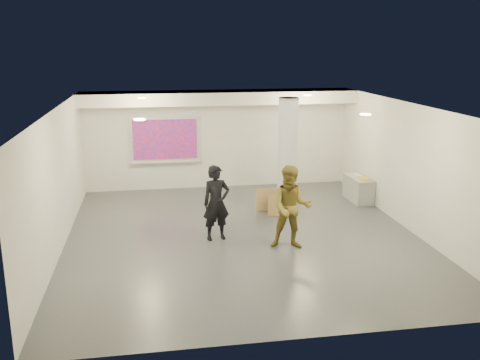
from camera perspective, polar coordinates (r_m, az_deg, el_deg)
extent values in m
cube|color=#3A3D43|center=(12.45, 0.31, -6.04)|extent=(8.00, 9.00, 0.01)
cube|color=silver|center=(11.74, 0.33, 7.82)|extent=(8.00, 9.00, 0.01)
cube|color=silver|center=(16.36, -2.38, 4.38)|extent=(8.00, 0.01, 3.00)
cube|color=silver|center=(7.81, 6.01, -7.08)|extent=(8.00, 0.01, 3.00)
cube|color=silver|center=(12.01, -18.85, -0.10)|extent=(0.01, 9.00, 3.00)
cube|color=silver|center=(13.27, 17.60, 1.33)|extent=(0.01, 9.00, 3.00)
cube|color=silver|center=(15.64, -2.18, 8.80)|extent=(8.00, 1.10, 0.36)
cylinder|color=#FFF492|center=(14.06, -10.43, 8.59)|extent=(0.22, 0.22, 0.02)
cylinder|color=#FFF492|center=(14.67, 7.22, 8.95)|extent=(0.22, 0.22, 0.02)
cylinder|color=#FFF492|center=(10.08, -10.67, 6.36)|extent=(0.22, 0.22, 0.02)
cylinder|color=#FFF492|center=(10.92, 13.24, 6.83)|extent=(0.22, 0.22, 0.02)
cylinder|color=silver|center=(14.03, 5.11, 2.65)|extent=(0.52, 0.52, 3.00)
cube|color=silver|center=(16.20, -8.01, 4.33)|extent=(2.10, 0.06, 1.40)
cube|color=#0028B1|center=(16.15, -8.00, 4.30)|extent=(1.90, 0.01, 1.20)
cube|color=silver|center=(16.28, -7.92, 1.87)|extent=(2.10, 0.08, 0.04)
cube|color=gray|center=(15.48, 12.50, -0.93)|extent=(0.52, 1.18, 0.68)
cube|color=silver|center=(15.58, 12.32, 0.51)|extent=(0.32, 0.38, 0.02)
cube|color=yellow|center=(15.19, 13.03, 0.14)|extent=(0.29, 0.36, 0.03)
cube|color=olive|center=(14.22, 2.86, -2.12)|extent=(0.57, 0.20, 0.61)
cube|color=olive|center=(13.85, 4.04, -2.74)|extent=(0.53, 0.31, 0.54)
imported|color=black|center=(12.03, -2.54, -2.46)|extent=(0.69, 0.52, 1.72)
imported|color=olive|center=(11.55, 5.50, -2.94)|extent=(1.02, 0.87, 1.83)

